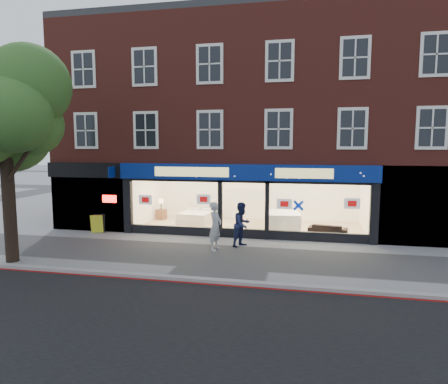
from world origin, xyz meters
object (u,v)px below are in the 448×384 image
(mattress_stack, at_px, (282,220))
(sofa, at_px, (328,230))
(pedestrian_grey, at_px, (215,226))
(a_board, at_px, (98,224))
(display_bed, at_px, (198,216))
(pedestrian_blue, at_px, (242,224))

(mattress_stack, height_order, sofa, mattress_stack)
(mattress_stack, relative_size, pedestrian_grey, 1.14)
(sofa, xyz_separation_m, pedestrian_grey, (-4.45, -3.18, 0.61))
(pedestrian_grey, bearing_deg, a_board, 83.80)
(display_bed, bearing_deg, pedestrian_blue, -47.72)
(display_bed, relative_size, pedestrian_blue, 1.17)
(mattress_stack, xyz_separation_m, sofa, (2.10, -1.19, -0.14))
(pedestrian_grey, bearing_deg, pedestrian_blue, -38.85)
(mattress_stack, relative_size, sofa, 1.28)
(display_bed, bearing_deg, mattress_stack, -1.31)
(display_bed, distance_m, pedestrian_grey, 5.40)
(mattress_stack, bearing_deg, sofa, -29.51)
(sofa, bearing_deg, pedestrian_blue, 44.42)
(mattress_stack, height_order, pedestrian_grey, pedestrian_grey)
(display_bed, height_order, pedestrian_grey, pedestrian_grey)
(display_bed, height_order, a_board, display_bed)
(sofa, relative_size, pedestrian_grey, 0.89)
(sofa, distance_m, pedestrian_blue, 4.29)
(display_bed, distance_m, sofa, 6.80)
(sofa, bearing_deg, mattress_stack, -19.31)
(a_board, distance_m, pedestrian_grey, 6.46)
(sofa, xyz_separation_m, a_board, (-10.60, -1.27, 0.09))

